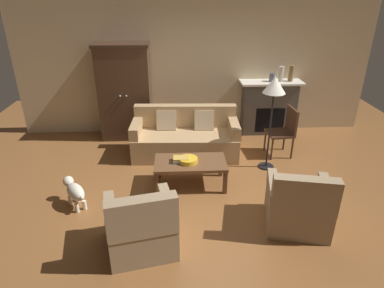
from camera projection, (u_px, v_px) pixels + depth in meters
name	position (u px, v px, depth m)	size (l,w,h in m)	color
ground_plane	(203.00, 193.00, 5.08)	(9.60, 9.60, 0.00)	brown
back_wall	(194.00, 65.00, 6.79)	(7.20, 0.10, 2.80)	beige
fireplace	(269.00, 107.00, 6.98)	(1.26, 0.48, 1.12)	#4C4947
armoire	(125.00, 92.00, 6.62)	(1.06, 0.57, 1.90)	#472D1E
couch	(185.00, 138.00, 6.16)	(1.95, 0.93, 0.86)	tan
coffee_table	(190.00, 164.00, 5.13)	(1.10, 0.60, 0.42)	brown
fruit_bowl	(188.00, 160.00, 5.08)	(0.29, 0.29, 0.07)	gold
book_stack	(181.00, 159.00, 5.08)	(0.25, 0.18, 0.08)	gray
mantel_vase_slate	(272.00, 77.00, 6.69)	(0.11, 0.11, 0.17)	#565B66
mantel_vase_cream	(281.00, 74.00, 6.67)	(0.09, 0.09, 0.30)	beige
mantel_vase_bronze	(291.00, 73.00, 6.68)	(0.10, 0.10, 0.32)	olive
armchair_near_left	(141.00, 227.00, 3.87)	(0.91, 0.91, 0.88)	#997F60
armchair_near_right	(298.00, 206.00, 4.24)	(0.90, 0.91, 0.88)	#997F60
side_chair_wooden	(285.00, 129.00, 6.05)	(0.47, 0.47, 0.90)	#472D1E
floor_lamp	(274.00, 91.00, 5.23)	(0.36, 0.36, 1.59)	black
dog	(75.00, 191.00, 4.68)	(0.42, 0.49, 0.39)	beige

